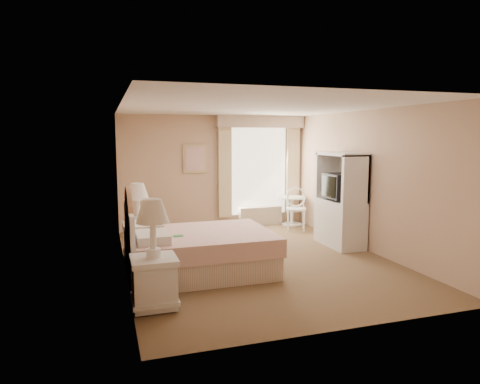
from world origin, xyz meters
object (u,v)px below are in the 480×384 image
object	(u,v)px
bed	(194,250)
cafe_chair	(296,205)
nightstand_far	(139,230)
round_table	(292,206)
nightstand_near	(154,268)
armoire	(340,207)

from	to	relation	value
bed	cafe_chair	xyz separation A→B (m)	(2.76, 2.34, 0.19)
nightstand_far	cafe_chair	bearing A→B (deg)	19.75
round_table	cafe_chair	distance (m)	0.47
nightstand_near	armoire	size ratio (longest dim) A/B	0.74
nightstand_far	armoire	size ratio (longest dim) A/B	0.71
nightstand_near	nightstand_far	distance (m)	2.25
nightstand_far	round_table	bearing A→B (deg)	25.28
cafe_chair	nightstand_near	bearing A→B (deg)	-111.93
nightstand_near	armoire	world-z (taller)	armoire
nightstand_far	nightstand_near	bearing A→B (deg)	-90.00
round_table	cafe_chair	bearing A→B (deg)	-104.00
bed	cafe_chair	bearing A→B (deg)	40.24
armoire	nightstand_far	bearing A→B (deg)	175.10
nightstand_far	bed	bearing A→B (deg)	-56.54
cafe_chair	round_table	bearing A→B (deg)	98.89
round_table	armoire	xyz separation A→B (m)	(0.06, -2.01, 0.28)
bed	round_table	bearing A→B (deg)	44.10
bed	nightstand_near	distance (m)	1.37
bed	nightstand_far	world-z (taller)	bed
bed	nightstand_near	xyz separation A→B (m)	(-0.72, -1.16, 0.14)
nightstand_near	armoire	xyz separation A→B (m)	(3.65, 1.94, 0.24)
nightstand_near	round_table	world-z (taller)	nightstand_near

